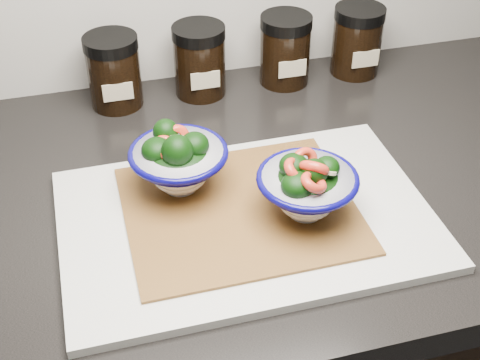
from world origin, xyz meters
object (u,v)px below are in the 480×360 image
object	(u,v)px
spice_jar_a	(114,71)
bowl_left	(178,161)
cutting_board	(246,219)
spice_jar_b	(200,60)
spice_jar_d	(357,40)
spice_jar_c	(285,50)
bowl_right	(307,187)

from	to	relation	value
spice_jar_a	bowl_left	bearing A→B (deg)	-78.65
cutting_board	spice_jar_a	world-z (taller)	spice_jar_a
spice_jar_b	spice_jar_d	bearing A→B (deg)	0.00
spice_jar_c	spice_jar_d	distance (m)	0.12
spice_jar_c	cutting_board	bearing A→B (deg)	-115.52
bowl_right	spice_jar_d	distance (m)	0.40
bowl_left	spice_jar_c	world-z (taller)	spice_jar_c
bowl_left	bowl_right	size ratio (longest dim) A/B	1.02
bowl_left	bowl_right	world-z (taller)	bowl_right
spice_jar_d	spice_jar_b	bearing A→B (deg)	180.00
spice_jar_b	spice_jar_c	size ratio (longest dim) A/B	1.00
bowl_right	spice_jar_a	xyz separation A→B (m)	(-0.19, 0.34, 0.00)
cutting_board	bowl_left	size ratio (longest dim) A/B	3.60
bowl_right	spice_jar_c	world-z (taller)	spice_jar_c
spice_jar_a	spice_jar_c	distance (m)	0.27
cutting_board	spice_jar_b	world-z (taller)	spice_jar_b
spice_jar_a	spice_jar_b	xyz separation A→B (m)	(0.13, 0.00, 0.00)
bowl_left	spice_jar_d	world-z (taller)	spice_jar_d
bowl_right	spice_jar_a	distance (m)	0.39
spice_jar_d	bowl_left	bearing A→B (deg)	-144.13
bowl_left	bowl_right	xyz separation A→B (m)	(0.14, -0.09, -0.00)
cutting_board	bowl_left	bearing A→B (deg)	133.21
bowl_left	spice_jar_b	world-z (taller)	spice_jar_b
bowl_left	spice_jar_c	xyz separation A→B (m)	(0.22, 0.25, 0.00)
bowl_right	spice_jar_b	bearing A→B (deg)	99.17
spice_jar_d	bowl_right	bearing A→B (deg)	-121.51
spice_jar_b	spice_jar_d	world-z (taller)	same
spice_jar_a	spice_jar_d	bearing A→B (deg)	0.00
spice_jar_b	spice_jar_c	distance (m)	0.14
spice_jar_c	spice_jar_d	world-z (taller)	same
bowl_right	spice_jar_c	xyz separation A→B (m)	(0.08, 0.34, 0.00)
cutting_board	bowl_right	distance (m)	0.09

